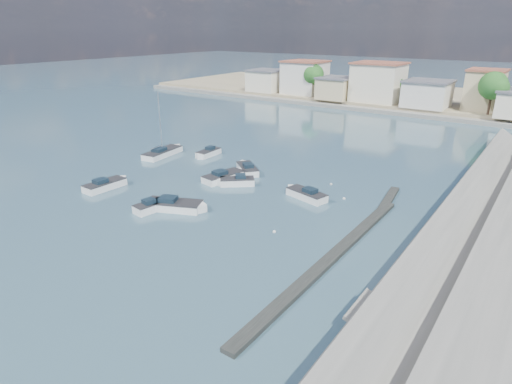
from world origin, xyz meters
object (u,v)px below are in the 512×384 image
(motorboat_b, at_px, (155,206))
(motorboat_e, at_px, (225,176))
(motorboat_c, at_px, (305,194))
(motorboat_f, at_px, (247,169))
(motorboat_g, at_px, (208,153))
(sailboat, at_px, (164,152))
(motorboat_h, at_px, (177,206))
(motorboat_a, at_px, (107,185))
(motorboat_d, at_px, (235,182))

(motorboat_b, bearing_deg, motorboat_e, 89.77)
(motorboat_c, height_order, motorboat_f, same)
(motorboat_g, bearing_deg, motorboat_c, -17.15)
(motorboat_c, xyz_separation_m, sailboat, (-24.16, 2.59, 0.03))
(motorboat_e, distance_m, motorboat_h, 9.86)
(motorboat_b, bearing_deg, motorboat_h, 35.25)
(motorboat_e, bearing_deg, motorboat_c, 2.09)
(motorboat_a, xyz_separation_m, sailboat, (-4.60, 12.94, 0.03))
(motorboat_c, relative_size, motorboat_h, 0.84)
(motorboat_g, relative_size, sailboat, 0.50)
(motorboat_f, relative_size, motorboat_h, 0.77)
(motorboat_c, height_order, motorboat_d, same)
(motorboat_e, height_order, sailboat, sailboat)
(motorboat_g, relative_size, motorboat_h, 0.74)
(motorboat_a, height_order, motorboat_e, same)
(motorboat_f, xyz_separation_m, motorboat_g, (-8.59, 2.35, 0.00))
(motorboat_d, xyz_separation_m, motorboat_e, (-2.14, 0.80, 0.00))
(motorboat_b, bearing_deg, motorboat_f, 88.54)
(motorboat_d, xyz_separation_m, motorboat_g, (-10.40, 7.00, 0.00))
(motorboat_c, height_order, motorboat_h, same)
(motorboat_d, height_order, motorboat_h, same)
(motorboat_b, xyz_separation_m, motorboat_d, (2.19, 10.17, -0.00))
(motorboat_a, distance_m, motorboat_h, 10.75)
(motorboat_h, bearing_deg, motorboat_f, 95.97)
(motorboat_a, height_order, motorboat_g, same)
(motorboat_a, relative_size, motorboat_g, 1.17)
(motorboat_a, distance_m, motorboat_b, 9.01)
(motorboat_d, distance_m, motorboat_e, 2.29)
(motorboat_f, height_order, motorboat_h, same)
(motorboat_g, bearing_deg, motorboat_b, -64.44)
(motorboat_g, bearing_deg, motorboat_f, -15.31)
(motorboat_d, xyz_separation_m, motorboat_h, (-0.39, -8.90, 0.00))
(motorboat_d, xyz_separation_m, motorboat_f, (-1.81, 4.65, 0.00))
(motorboat_a, relative_size, motorboat_e, 0.90)
(motorboat_e, distance_m, motorboat_g, 10.32)
(motorboat_a, height_order, motorboat_c, same)
(motorboat_d, bearing_deg, motorboat_b, -102.14)
(motorboat_a, xyz_separation_m, motorboat_f, (9.33, 13.81, -0.00))
(motorboat_e, bearing_deg, sailboat, 167.66)
(motorboat_b, bearing_deg, motorboat_d, 77.86)
(motorboat_b, height_order, motorboat_h, same)
(motorboat_a, relative_size, motorboat_d, 1.33)
(motorboat_c, bearing_deg, motorboat_e, -177.91)
(motorboat_a, distance_m, motorboat_e, 13.43)
(motorboat_a, bearing_deg, motorboat_h, 1.37)
(motorboat_c, height_order, sailboat, sailboat)
(motorboat_a, distance_m, motorboat_c, 22.13)
(motorboat_e, xyz_separation_m, motorboat_f, (0.33, 3.84, -0.00))
(motorboat_c, bearing_deg, motorboat_b, -133.05)
(motorboat_c, bearing_deg, motorboat_a, -152.12)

